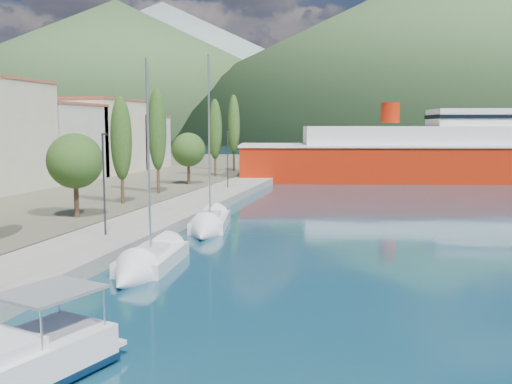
# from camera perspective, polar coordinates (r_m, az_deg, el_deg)

# --- Properties ---
(ground) EXTENTS (1400.00, 1400.00, 0.00)m
(ground) POSITION_cam_1_polar(r_m,az_deg,el_deg) (138.15, 9.87, 3.51)
(ground) COLOR #113A4D
(quay) EXTENTS (5.00, 88.00, 0.80)m
(quay) POSITION_cam_1_polar(r_m,az_deg,el_deg) (47.20, -7.43, -1.82)
(quay) COLOR gray
(quay) RESTS_ON ground
(town_buildings) EXTENTS (9.20, 69.20, 11.30)m
(town_buildings) POSITION_cam_1_polar(r_m,az_deg,el_deg) (67.34, -22.87, 4.65)
(town_buildings) COLOR beige
(town_buildings) RESTS_ON land_strip
(tree_row) EXTENTS (3.99, 63.83, 11.17)m
(tree_row) POSITION_cam_1_polar(r_m,az_deg,el_deg) (53.35, -11.27, 5.14)
(tree_row) COLOR #47301E
(tree_row) RESTS_ON land_strip
(lamp_posts) EXTENTS (0.15, 46.79, 6.06)m
(lamp_posts) POSITION_cam_1_polar(r_m,az_deg,el_deg) (37.23, -13.09, 1.52)
(lamp_posts) COLOR #2D2D33
(lamp_posts) RESTS_ON quay
(sailboat_near) EXTENTS (3.12, 8.25, 11.58)m
(sailboat_near) POSITION_cam_1_polar(r_m,az_deg,el_deg) (28.80, -11.47, -7.52)
(sailboat_near) COLOR silver
(sailboat_near) RESTS_ON ground
(sailboat_mid) EXTENTS (4.14, 9.46, 13.20)m
(sailboat_mid) POSITION_cam_1_polar(r_m,az_deg,el_deg) (39.46, -4.92, -3.57)
(sailboat_mid) COLOR silver
(sailboat_mid) RESTS_ON ground
(ferry) EXTENTS (56.09, 22.07, 10.90)m
(ferry) POSITION_cam_1_polar(r_m,az_deg,el_deg) (80.15, 18.65, 3.44)
(ferry) COLOR #A71D08
(ferry) RESTS_ON ground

